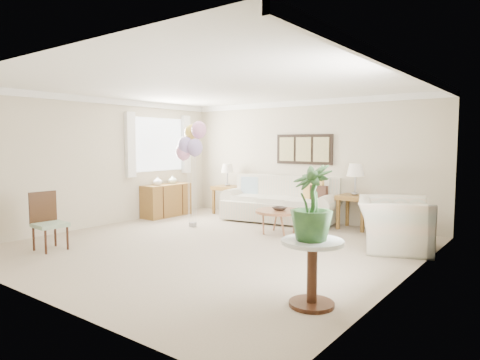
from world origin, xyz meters
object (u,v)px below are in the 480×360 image
Objects in this scene: sofa at (280,204)px; armchair at (394,224)px; coffee_table at (279,212)px; balloon_cluster at (191,142)px; accent_chair at (48,220)px.

sofa reaches higher than armchair.
sofa is 1.29m from coffee_table.
balloon_cluster reaches higher than armchair.
accent_chair is at bearing -101.74° from balloon_cluster.
armchair is at bearing -19.76° from sofa.
armchair is at bearing 3.92° from coffee_table.
coffee_table is 0.42× the size of balloon_cluster.
armchair is 1.35× the size of accent_chair.
coffee_table is 0.71× the size of armchair.
balloon_cluster is (-3.80, -0.65, 1.30)m from armchair.
balloon_cluster is (0.56, 2.70, 1.23)m from accent_chair.
accent_chair is 3.01m from balloon_cluster.
sofa is at bearing 49.83° from armchair.
coffee_table is 2.06m from armchair.
sofa is 1.31× the size of balloon_cluster.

